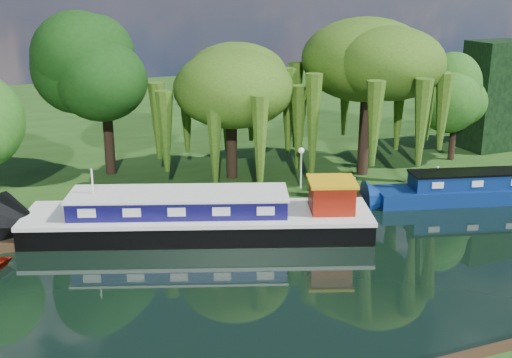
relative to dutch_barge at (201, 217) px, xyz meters
name	(u,v)px	position (x,y,z in m)	size (l,w,h in m)	color
ground	(388,263)	(7.02, -6.68, -0.93)	(120.00, 120.00, 0.00)	black
far_bank	(187,119)	(7.02, 27.32, -0.70)	(120.00, 52.00, 0.45)	#1C3C10
dutch_barge	(201,217)	(0.00, 0.00, 0.00)	(18.06, 9.80, 3.75)	black
narrowboat	(489,189)	(17.52, -1.29, -0.22)	(13.80, 5.76, 1.99)	navy
white_cruiser	(506,191)	(19.89, -0.23, -0.93)	(1.94, 2.24, 1.18)	silver
willow_left	(231,88)	(4.39, 7.51, 5.33)	(6.67, 6.67, 8.00)	black
willow_right	(367,73)	(12.62, 5.06, 6.14)	(7.45, 7.45, 9.07)	black
tree_far_mid	(104,73)	(-2.70, 11.35, 6.09)	(5.83, 5.83, 9.54)	black
tree_far_right	(456,97)	(20.32, 5.80, 3.98)	(3.95, 3.95, 6.46)	black
conifer_hedge	(505,95)	(26.02, 7.32, 3.52)	(6.00, 3.00, 8.00)	black
lamppost	(301,157)	(7.52, 3.82, 1.49)	(0.36, 0.36, 2.56)	silver
mooring_posts	(301,192)	(6.52, 1.72, 0.02)	(19.16, 0.16, 1.00)	silver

